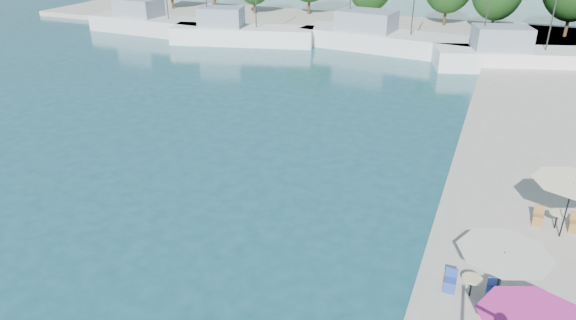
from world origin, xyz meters
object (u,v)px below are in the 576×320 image
at_px(trawler_01, 154,24).
at_px(trawler_02, 239,34).
at_px(trawler_04, 521,58).
at_px(umbrella_white, 503,259).
at_px(umbrella_cream, 572,188).
at_px(trawler_03, 387,40).

bearing_deg(trawler_01, trawler_02, -2.42).
bearing_deg(trawler_04, trawler_01, 161.92).
bearing_deg(umbrella_white, trawler_02, 129.21).
relative_size(trawler_02, trawler_04, 0.97).
bearing_deg(umbrella_cream, umbrella_white, -113.14).
height_order(trawler_02, umbrella_white, trawler_02).
bearing_deg(trawler_03, trawler_02, -161.69).
bearing_deg(trawler_02, umbrella_white, -65.41).
xyz_separation_m(trawler_01, umbrella_cream, (41.96, -29.86, 1.79)).
height_order(trawler_03, umbrella_cream, trawler_03).
bearing_deg(trawler_04, trawler_03, 150.68).
xyz_separation_m(trawler_02, trawler_04, (28.26, 0.55, -0.00)).
relative_size(trawler_04, umbrella_white, 5.33).
height_order(trawler_01, umbrella_cream, trawler_01).
bearing_deg(umbrella_white, trawler_03, 108.30).
bearing_deg(trawler_01, trawler_04, 1.96).
distance_m(trawler_01, trawler_02, 11.89).
bearing_deg(trawler_04, umbrella_cream, -103.73).
distance_m(trawler_01, umbrella_white, 53.05).
distance_m(trawler_02, umbrella_cream, 41.71).
xyz_separation_m(trawler_04, umbrella_white, (-0.42, -34.67, 1.36)).
bearing_deg(trawler_04, umbrella_white, -108.04).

